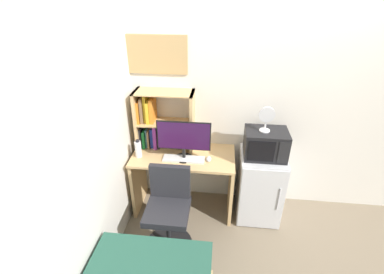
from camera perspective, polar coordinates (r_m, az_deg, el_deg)
wall_back at (r=3.28m, az=23.59°, el=5.96°), size 6.40×0.04×2.60m
wall_left at (r=2.01m, az=-26.49°, el=-9.16°), size 0.04×4.40×2.60m
desk at (r=3.25m, az=-1.71°, el=-7.35°), size 1.15×0.59×0.77m
hutch_bookshelf at (r=3.15m, az=-7.35°, el=3.50°), size 0.65×0.28×0.68m
monitor at (r=2.91m, az=-1.74°, el=-0.24°), size 0.58×0.20×0.45m
keyboard at (r=3.02m, az=-1.72°, el=-4.59°), size 0.46×0.14×0.02m
computer_mouse at (r=3.01m, az=3.51°, el=-4.55°), size 0.05×0.10×0.03m
water_bottle at (r=3.08m, az=-11.11°, el=-2.45°), size 0.07×0.07×0.21m
mini_fridge at (r=3.32m, az=13.80°, el=-9.88°), size 0.49×0.52×0.83m
microwave at (r=3.01m, az=15.02°, el=-1.37°), size 0.44×0.34×0.30m
desk_fan at (r=2.86m, az=15.21°, el=3.95°), size 0.16×0.11×0.27m
desk_chair at (r=2.91m, az=-4.86°, el=-15.63°), size 0.49×0.49×0.90m
wall_corkboard at (r=3.04m, az=-7.86°, el=16.61°), size 0.71×0.02×0.40m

